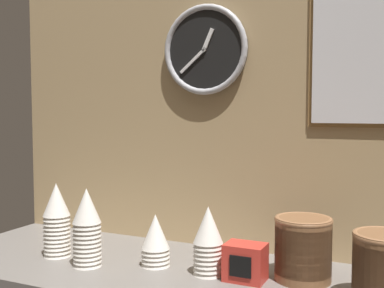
{
  "coord_description": "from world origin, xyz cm",
  "views": [
    {
      "loc": [
        57.04,
        -120.54,
        45.39
      ],
      "look_at": [
        -0.71,
        4.0,
        35.6
      ],
      "focal_mm": 45.0,
      "sensor_mm": 36.0,
      "label": 1
    }
  ],
  "objects_px": {
    "cup_stack_center_left": "(87,227)",
    "cup_stack_center": "(155,240)",
    "bowl_stack_right": "(303,247)",
    "cup_stack_left": "(57,220)",
    "menu_board": "(382,39)",
    "wall_clock": "(205,50)",
    "napkin_dispenser": "(245,262)",
    "cup_stack_center_right": "(208,241)"
  },
  "relations": [
    {
      "from": "cup_stack_center_left",
      "to": "cup_stack_center",
      "type": "distance_m",
      "value": 0.2
    },
    {
      "from": "bowl_stack_right",
      "to": "cup_stack_left",
      "type": "bearing_deg",
      "value": -171.59
    },
    {
      "from": "menu_board",
      "to": "wall_clock",
      "type": "bearing_deg",
      "value": -179.04
    },
    {
      "from": "bowl_stack_right",
      "to": "napkin_dispenser",
      "type": "distance_m",
      "value": 0.16
    },
    {
      "from": "cup_stack_left",
      "to": "cup_stack_center_right",
      "type": "bearing_deg",
      "value": 4.9
    },
    {
      "from": "cup_stack_center_left",
      "to": "bowl_stack_right",
      "type": "height_order",
      "value": "cup_stack_center_left"
    },
    {
      "from": "cup_stack_center",
      "to": "bowl_stack_right",
      "type": "bearing_deg",
      "value": 8.6
    },
    {
      "from": "cup_stack_left",
      "to": "cup_stack_center_left",
      "type": "bearing_deg",
      "value": -14.85
    },
    {
      "from": "bowl_stack_right",
      "to": "cup_stack_center_left",
      "type": "bearing_deg",
      "value": -166.08
    },
    {
      "from": "cup_stack_center_left",
      "to": "napkin_dispenser",
      "type": "xyz_separation_m",
      "value": [
        0.46,
        0.08,
        -0.06
      ]
    },
    {
      "from": "wall_clock",
      "to": "napkin_dispenser",
      "type": "relative_size",
      "value": 2.73
    },
    {
      "from": "wall_clock",
      "to": "menu_board",
      "type": "xyz_separation_m",
      "value": [
        0.53,
        0.01,
        0.0
      ]
    },
    {
      "from": "cup_stack_center_left",
      "to": "cup_stack_center_right",
      "type": "relative_size",
      "value": 1.2
    },
    {
      "from": "wall_clock",
      "to": "menu_board",
      "type": "height_order",
      "value": "menu_board"
    },
    {
      "from": "cup_stack_left",
      "to": "menu_board",
      "type": "bearing_deg",
      "value": 18.02
    },
    {
      "from": "cup_stack_center",
      "to": "bowl_stack_right",
      "type": "distance_m",
      "value": 0.42
    },
    {
      "from": "cup_stack_center_left",
      "to": "cup_stack_left",
      "type": "relative_size",
      "value": 1.0
    },
    {
      "from": "cup_stack_center",
      "to": "menu_board",
      "type": "height_order",
      "value": "menu_board"
    },
    {
      "from": "cup_stack_center",
      "to": "bowl_stack_right",
      "type": "xyz_separation_m",
      "value": [
        0.41,
        0.06,
        0.01
      ]
    },
    {
      "from": "cup_stack_center",
      "to": "menu_board",
      "type": "relative_size",
      "value": 0.31
    },
    {
      "from": "cup_stack_center_right",
      "to": "wall_clock",
      "type": "xyz_separation_m",
      "value": [
        -0.12,
        0.24,
        0.55
      ]
    },
    {
      "from": "cup_stack_center",
      "to": "cup_stack_left",
      "type": "height_order",
      "value": "cup_stack_left"
    },
    {
      "from": "wall_clock",
      "to": "napkin_dispenser",
      "type": "xyz_separation_m",
      "value": [
        0.22,
        -0.24,
        -0.6
      ]
    },
    {
      "from": "cup_stack_left",
      "to": "wall_clock",
      "type": "distance_m",
      "value": 0.71
    },
    {
      "from": "menu_board",
      "to": "cup_stack_left",
      "type": "bearing_deg",
      "value": -161.98
    },
    {
      "from": "cup_stack_center",
      "to": "cup_stack_left",
      "type": "xyz_separation_m",
      "value": [
        -0.32,
        -0.05,
        0.04
      ]
    },
    {
      "from": "wall_clock",
      "to": "napkin_dispenser",
      "type": "bearing_deg",
      "value": -47.64
    },
    {
      "from": "bowl_stack_right",
      "to": "menu_board",
      "type": "relative_size",
      "value": 0.35
    },
    {
      "from": "wall_clock",
      "to": "bowl_stack_right",
      "type": "bearing_deg",
      "value": -26.16
    },
    {
      "from": "napkin_dispenser",
      "to": "cup_stack_left",
      "type": "bearing_deg",
      "value": -176.0
    },
    {
      "from": "cup_stack_center_left",
      "to": "wall_clock",
      "type": "relative_size",
      "value": 0.79
    },
    {
      "from": "cup_stack_center_left",
      "to": "bowl_stack_right",
      "type": "bearing_deg",
      "value": 13.92
    },
    {
      "from": "cup_stack_center_left",
      "to": "cup_stack_center",
      "type": "bearing_deg",
      "value": 25.18
    },
    {
      "from": "wall_clock",
      "to": "cup_stack_center_left",
      "type": "bearing_deg",
      "value": -125.57
    },
    {
      "from": "napkin_dispenser",
      "to": "cup_stack_center_left",
      "type": "bearing_deg",
      "value": -170.05
    },
    {
      "from": "bowl_stack_right",
      "to": "cup_stack_center",
      "type": "bearing_deg",
      "value": -171.4
    },
    {
      "from": "bowl_stack_right",
      "to": "menu_board",
      "type": "height_order",
      "value": "menu_board"
    },
    {
      "from": "cup_stack_center",
      "to": "napkin_dispenser",
      "type": "xyz_separation_m",
      "value": [
        0.28,
        -0.0,
        -0.03
      ]
    },
    {
      "from": "bowl_stack_right",
      "to": "napkin_dispenser",
      "type": "bearing_deg",
      "value": -154.09
    },
    {
      "from": "cup_stack_center_left",
      "to": "cup_stack_left",
      "type": "height_order",
      "value": "same"
    },
    {
      "from": "cup_stack_center_left",
      "to": "wall_clock",
      "type": "xyz_separation_m",
      "value": [
        0.23,
        0.32,
        0.53
      ]
    },
    {
      "from": "menu_board",
      "to": "cup_stack_center_right",
      "type": "bearing_deg",
      "value": -148.72
    }
  ]
}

